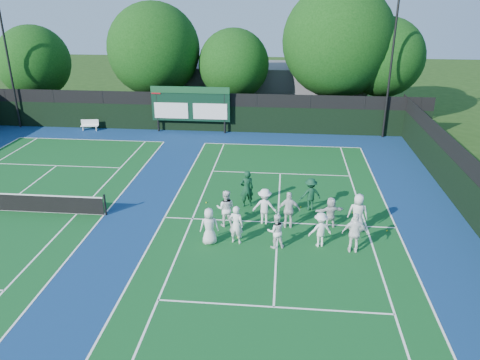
{
  "coord_description": "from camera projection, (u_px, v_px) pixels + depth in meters",
  "views": [
    {
      "loc": [
        0.13,
        -18.83,
        10.25
      ],
      "look_at": [
        -2.0,
        3.0,
        1.3
      ],
      "focal_mm": 35.0,
      "sensor_mm": 36.0,
      "label": 1
    }
  ],
  "objects": [
    {
      "name": "tennis_ball_2",
      "position": [
        387.0,
        231.0,
        21.35
      ],
      "size": [
        0.07,
        0.07,
        0.07
      ],
      "primitive_type": "sphere",
      "color": "yellow",
      "rests_on": "ground"
    },
    {
      "name": "tree_e",
      "position": [
        386.0,
        59.0,
        36.61
      ],
      "size": [
        6.16,
        6.16,
        8.42
      ],
      "color": "black",
      "rests_on": "ground"
    },
    {
      "name": "player_back_1",
      "position": [
        265.0,
        206.0,
        21.8
      ],
      "size": [
        1.17,
        0.73,
        1.75
      ],
      "primitive_type": "imported",
      "rotation": [
        0.0,
        0.0,
        3.07
      ],
      "color": "white",
      "rests_on": "ground"
    },
    {
      "name": "light_pole_left",
      "position": [
        6.0,
        46.0,
        35.21
      ],
      "size": [
        1.2,
        0.3,
        10.12
      ],
      "color": "black",
      "rests_on": "ground"
    },
    {
      "name": "tennis_ball_4",
      "position": [
        301.0,
        207.0,
        23.68
      ],
      "size": [
        0.07,
        0.07,
        0.07
      ],
      "primitive_type": "sphere",
      "color": "yellow",
      "rests_on": "ground"
    },
    {
      "name": "court_apron",
      "position": [
        154.0,
        217.0,
        22.7
      ],
      "size": [
        34.0,
        32.0,
        0.01
      ],
      "primitive_type": "cube",
      "color": "navy",
      "rests_on": "ground"
    },
    {
      "name": "player_back_0",
      "position": [
        226.0,
        208.0,
        21.57
      ],
      "size": [
        0.88,
        0.69,
        1.78
      ],
      "primitive_type": "imported",
      "rotation": [
        0.0,
        0.0,
        3.12
      ],
      "color": "white",
      "rests_on": "ground"
    },
    {
      "name": "tree_a",
      "position": [
        36.0,
        64.0,
        39.49
      ],
      "size": [
        6.07,
        6.07,
        7.63
      ],
      "color": "black",
      "rests_on": "ground"
    },
    {
      "name": "player_front_1",
      "position": [
        236.0,
        225.0,
        20.09
      ],
      "size": [
        0.73,
        0.57,
        1.76
      ],
      "primitive_type": "imported",
      "rotation": [
        0.0,
        0.0,
        2.88
      ],
      "color": "white",
      "rests_on": "ground"
    },
    {
      "name": "coach_left",
      "position": [
        247.0,
        189.0,
        23.5
      ],
      "size": [
        0.81,
        0.66,
        1.93
      ],
      "primitive_type": "imported",
      "rotation": [
        0.0,
        0.0,
        3.47
      ],
      "color": "#0F3921",
      "rests_on": "ground"
    },
    {
      "name": "ground",
      "position": [
        277.0,
        233.0,
        21.24
      ],
      "size": [
        120.0,
        120.0,
        0.0
      ],
      "primitive_type": "plane",
      "color": "#1B3A0F",
      "rests_on": "ground"
    },
    {
      "name": "tennis_ball_0",
      "position": [
        238.0,
        237.0,
        20.78
      ],
      "size": [
        0.07,
        0.07,
        0.07
      ],
      "primitive_type": "sphere",
      "color": "yellow",
      "rests_on": "ground"
    },
    {
      "name": "player_back_2",
      "position": [
        289.0,
        210.0,
        21.41
      ],
      "size": [
        1.06,
        0.48,
        1.76
      ],
      "primitive_type": "imported",
      "rotation": [
        0.0,
        0.0,
        3.19
      ],
      "color": "silver",
      "rests_on": "ground"
    },
    {
      "name": "player_front_0",
      "position": [
        209.0,
        226.0,
        20.06
      ],
      "size": [
        0.91,
        0.69,
        1.66
      ],
      "primitive_type": "imported",
      "rotation": [
        0.0,
        0.0,
        3.36
      ],
      "color": "silver",
      "rests_on": "ground"
    },
    {
      "name": "bench",
      "position": [
        90.0,
        125.0,
        36.57
      ],
      "size": [
        1.38,
        0.57,
        0.85
      ],
      "color": "white",
      "rests_on": "ground"
    },
    {
      "name": "player_front_4",
      "position": [
        355.0,
        233.0,
        19.37
      ],
      "size": [
        1.07,
        0.5,
        1.79
      ],
      "primitive_type": "imported",
      "rotation": [
        0.0,
        0.0,
        3.08
      ],
      "color": "white",
      "rests_on": "ground"
    },
    {
      "name": "coach_right",
      "position": [
        310.0,
        194.0,
        23.16
      ],
      "size": [
        1.23,
        0.94,
        1.68
      ],
      "primitive_type": "imported",
      "rotation": [
        0.0,
        0.0,
        3.47
      ],
      "color": "#0F3A23",
      "rests_on": "ground"
    },
    {
      "name": "tree_c",
      "position": [
        236.0,
        66.0,
        37.94
      ],
      "size": [
        5.71,
        5.71,
        7.5
      ],
      "color": "black",
      "rests_on": "ground"
    },
    {
      "name": "player_front_3",
      "position": [
        320.0,
        230.0,
        19.88
      ],
      "size": [
        1.14,
        0.85,
        1.56
      ],
      "primitive_type": "imported",
      "rotation": [
        0.0,
        0.0,
        3.44
      ],
      "color": "white",
      "rests_on": "ground"
    },
    {
      "name": "back_fence",
      "position": [
        205.0,
        114.0,
        36.01
      ],
      "size": [
        34.0,
        0.08,
        3.0
      ],
      "color": "black",
      "rests_on": "ground"
    },
    {
      "name": "clubhouse",
      "position": [
        262.0,
        87.0,
        42.78
      ],
      "size": [
        18.0,
        6.0,
        4.0
      ],
      "primitive_type": "cube",
      "color": "slate",
      "rests_on": "ground"
    },
    {
      "name": "tree_b",
      "position": [
        156.0,
        52.0,
        38.13
      ],
      "size": [
        7.5,
        7.5,
        9.5
      ],
      "color": "black",
      "rests_on": "ground"
    },
    {
      "name": "player_back_4",
      "position": [
        358.0,
        213.0,
        21.06
      ],
      "size": [
        0.97,
        0.71,
        1.83
      ],
      "primitive_type": "imported",
      "rotation": [
        0.0,
        0.0,
        2.99
      ],
      "color": "silver",
      "rests_on": "ground"
    },
    {
      "name": "tree_d",
      "position": [
        340.0,
        44.0,
        36.52
      ],
      "size": [
        8.73,
        8.73,
        10.88
      ],
      "color": "black",
      "rests_on": "ground"
    },
    {
      "name": "scoreboard",
      "position": [
        190.0,
        104.0,
        35.4
      ],
      "size": [
        6.0,
        0.21,
        3.55
      ],
      "color": "black",
      "rests_on": "ground"
    },
    {
      "name": "tennis_ball_1",
      "position": [
        353.0,
        213.0,
        23.06
      ],
      "size": [
        0.07,
        0.07,
        0.07
      ],
      "primitive_type": "sphere",
      "color": "yellow",
      "rests_on": "ground"
    },
    {
      "name": "near_court",
      "position": [
        278.0,
        223.0,
        22.15
      ],
      "size": [
        11.05,
        23.85,
        0.01
      ],
      "color": "#104E1D",
      "rests_on": "ground"
    },
    {
      "name": "tennis_ball_5",
      "position": [
        357.0,
        237.0,
        20.81
      ],
      "size": [
        0.07,
        0.07,
        0.07
      ],
      "primitive_type": "sphere",
      "color": "yellow",
      "rests_on": "ground"
    },
    {
      "name": "tennis_ball_3",
      "position": [
        206.0,
        203.0,
        24.18
      ],
      "size": [
        0.07,
        0.07,
        0.07
      ],
      "primitive_type": "sphere",
      "color": "yellow",
      "rests_on": "ground"
    },
    {
      "name": "player_front_2",
      "position": [
        276.0,
        231.0,
        19.77
      ],
      "size": [
        0.87,
        0.74,
        1.56
      ],
      "primitive_type": "imported",
      "rotation": [
        0.0,
        0.0,
        3.35
      ],
      "color": "white",
      "rests_on": "ground"
    },
    {
      "name": "player_back_3",
      "position": [
        330.0,
        212.0,
        21.51
      ],
      "size": [
        1.45,
        0.81,
        1.49
      ],
      "primitive_type": "imported",
      "rotation": [
        0.0,
        0.0,
        3.43
      ],
      "color": "silver",
      "rests_on": "ground"
    },
    {
      "name": "light_pole_right",
      "position": [
        393.0,
        51.0,
        32.65
      ],
      "size": [
        1.2,
        0.3,
        10.12
      ],
      "color": "black",
      "rests_on": "ground"
    }
  ]
}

